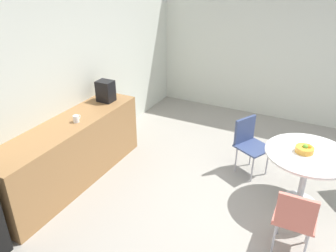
# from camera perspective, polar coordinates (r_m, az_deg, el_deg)

# --- Properties ---
(ground_plane) EXTENTS (6.00, 6.00, 0.00)m
(ground_plane) POSITION_cam_1_polar(r_m,az_deg,el_deg) (4.48, 16.84, -14.27)
(ground_plane) COLOR #9E998E
(wall_back) EXTENTS (6.00, 0.10, 2.60)m
(wall_back) POSITION_cam_1_polar(r_m,az_deg,el_deg) (5.03, -16.50, 7.65)
(wall_back) COLOR silver
(wall_back) RESTS_ON ground_plane
(wall_side_right) EXTENTS (0.10, 6.00, 2.60)m
(wall_side_right) POSITION_cam_1_polar(r_m,az_deg,el_deg) (6.63, 23.73, 10.97)
(wall_side_right) COLOR silver
(wall_side_right) RESTS_ON ground_plane
(counter_block) EXTENTS (2.45, 0.60, 0.90)m
(counter_block) POSITION_cam_1_polar(r_m,az_deg,el_deg) (4.81, -16.28, -4.45)
(counter_block) COLOR #9E7042
(counter_block) RESTS_ON ground_plane
(round_table) EXTENTS (1.03, 1.03, 0.76)m
(round_table) POSITION_cam_1_polar(r_m,az_deg,el_deg) (4.44, 22.63, -5.97)
(round_table) COLOR silver
(round_table) RESTS_ON ground_plane
(chair_coral) EXTENTS (0.42, 0.42, 0.83)m
(chair_coral) POSITION_cam_1_polar(r_m,az_deg,el_deg) (3.72, 20.90, -14.23)
(chair_coral) COLOR silver
(chair_coral) RESTS_ON ground_plane
(chair_navy) EXTENTS (0.57, 0.57, 0.83)m
(chair_navy) POSITION_cam_1_polar(r_m,az_deg,el_deg) (4.94, 13.62, -2.24)
(chair_navy) COLOR silver
(chair_navy) RESTS_ON ground_plane
(fruit_bowl) EXTENTS (0.22, 0.22, 0.11)m
(fruit_bowl) POSITION_cam_1_polar(r_m,az_deg,el_deg) (4.34, 22.34, -3.68)
(fruit_bowl) COLOR gold
(fruit_bowl) RESTS_ON round_table
(mug_white) EXTENTS (0.13, 0.08, 0.09)m
(mug_white) POSITION_cam_1_polar(r_m,az_deg,el_deg) (5.11, -10.24, 4.41)
(mug_white) COLOR white
(mug_white) RESTS_ON counter_block
(mug_green) EXTENTS (0.13, 0.08, 0.09)m
(mug_green) POSITION_cam_1_polar(r_m,az_deg,el_deg) (4.60, -15.40, 1.22)
(mug_green) COLOR white
(mug_green) RESTS_ON counter_block
(coffee_maker) EXTENTS (0.20, 0.24, 0.32)m
(coffee_maker) POSITION_cam_1_polar(r_m,az_deg,el_deg) (5.15, -10.61, 5.88)
(coffee_maker) COLOR black
(coffee_maker) RESTS_ON counter_block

